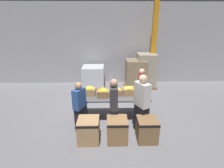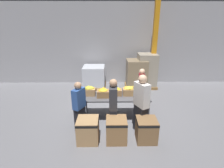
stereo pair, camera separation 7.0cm
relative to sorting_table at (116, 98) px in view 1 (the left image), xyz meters
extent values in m
plane|color=slate|center=(0.00, 0.00, -0.74)|extent=(30.00, 30.00, 0.00)
cube|color=#A8A8AD|center=(0.00, 3.70, 1.26)|extent=(16.00, 0.08, 4.00)
cube|color=#4C4C51|center=(0.00, 0.00, 0.04)|extent=(2.21, 0.84, 0.04)
cylinder|color=#38383D|center=(-1.04, -0.36, -0.36)|extent=(0.05, 0.05, 0.75)
cylinder|color=#38383D|center=(1.04, -0.36, -0.36)|extent=(0.05, 0.05, 0.75)
cylinder|color=#38383D|center=(-1.04, 0.36, -0.36)|extent=(0.05, 0.05, 0.75)
cylinder|color=#38383D|center=(1.04, 0.36, -0.36)|extent=(0.05, 0.05, 0.75)
cube|color=tan|center=(-0.88, 0.09, 0.17)|extent=(0.39, 0.28, 0.23)
ellipsoid|color=gold|center=(-0.88, 0.09, 0.30)|extent=(0.34, 0.23, 0.15)
ellipsoid|color=gold|center=(-0.93, 0.15, 0.33)|extent=(0.14, 0.17, 0.04)
ellipsoid|color=gold|center=(-0.85, 0.08, 0.33)|extent=(0.19, 0.17, 0.06)
ellipsoid|color=gold|center=(-0.89, 0.14, 0.34)|extent=(0.12, 0.21, 0.05)
cube|color=olive|center=(-0.42, -0.05, 0.17)|extent=(0.39, 0.32, 0.22)
ellipsoid|color=gold|center=(-0.42, -0.05, 0.28)|extent=(0.31, 0.29, 0.10)
ellipsoid|color=gold|center=(-0.42, 0.03, 0.33)|extent=(0.10, 0.18, 0.05)
ellipsoid|color=gold|center=(-0.48, -0.08, 0.32)|extent=(0.18, 0.09, 0.05)
cube|color=olive|center=(0.00, 0.10, 0.15)|extent=(0.39, 0.30, 0.20)
ellipsoid|color=gold|center=(0.00, 0.10, 0.26)|extent=(0.31, 0.24, 0.08)
ellipsoid|color=gold|center=(0.03, 0.16, 0.30)|extent=(0.19, 0.12, 0.04)
ellipsoid|color=gold|center=(-0.05, 0.15, 0.29)|extent=(0.21, 0.14, 0.04)
ellipsoid|color=gold|center=(-0.06, 0.03, 0.28)|extent=(0.11, 0.18, 0.06)
cube|color=#A37A4C|center=(0.43, 0.09, 0.17)|extent=(0.39, 0.29, 0.23)
ellipsoid|color=yellow|center=(0.43, 0.09, 0.29)|extent=(0.31, 0.24, 0.13)
ellipsoid|color=yellow|center=(0.44, 0.09, 0.33)|extent=(0.12, 0.18, 0.05)
ellipsoid|color=yellow|center=(0.47, 0.02, 0.32)|extent=(0.14, 0.20, 0.05)
ellipsoid|color=yellow|center=(0.35, 0.08, 0.34)|extent=(0.18, 0.16, 0.04)
ellipsoid|color=yellow|center=(0.53, 0.12, 0.33)|extent=(0.19, 0.18, 0.05)
cube|color=olive|center=(0.89, 0.06, 0.17)|extent=(0.39, 0.29, 0.24)
ellipsoid|color=yellow|center=(0.89, 0.06, 0.30)|extent=(0.31, 0.26, 0.09)
ellipsoid|color=yellow|center=(0.81, 0.00, 0.33)|extent=(0.14, 0.16, 0.04)
ellipsoid|color=yellow|center=(0.98, 0.01, 0.34)|extent=(0.10, 0.20, 0.05)
cube|color=black|center=(0.69, -0.81, -0.32)|extent=(0.38, 0.46, 0.84)
cube|color=silver|center=(0.69, -0.81, 0.45)|extent=(0.43, 0.53, 0.69)
sphere|color=#DBAD89|center=(0.69, -0.81, 0.92)|extent=(0.24, 0.24, 0.24)
cube|color=black|center=(-1.10, -0.68, -0.37)|extent=(0.33, 0.39, 0.72)
cube|color=#2D5199|center=(-1.10, -0.68, 0.29)|extent=(0.37, 0.46, 0.60)
sphere|color=tan|center=(-1.10, -0.68, 0.69)|extent=(0.20, 0.20, 0.20)
cube|color=#2D3856|center=(0.96, 0.74, -0.38)|extent=(0.22, 0.36, 0.72)
cube|color=maroon|center=(0.96, 0.74, 0.28)|extent=(0.24, 0.43, 0.60)
sphere|color=#DBAD89|center=(0.96, 0.74, 0.68)|extent=(0.20, 0.20, 0.20)
cube|color=#2D3856|center=(-0.10, -0.82, -0.34)|extent=(0.21, 0.38, 0.78)
cube|color=#333338|center=(-0.10, -0.82, 0.37)|extent=(0.23, 0.45, 0.65)
sphere|color=tan|center=(-0.10, -0.82, 0.81)|extent=(0.22, 0.22, 0.22)
cube|color=tan|center=(-0.80, -1.25, -0.40)|extent=(0.57, 0.57, 0.67)
cube|color=black|center=(-0.80, -1.25, -0.13)|extent=(0.58, 0.58, 0.07)
cube|color=olive|center=(-0.02, -1.25, -0.40)|extent=(0.55, 0.55, 0.67)
cube|color=black|center=(-0.02, -1.25, -0.12)|extent=(0.56, 0.56, 0.07)
cube|color=olive|center=(0.80, -1.25, -0.41)|extent=(0.54, 0.54, 0.65)
cube|color=black|center=(0.80, -1.25, -0.14)|extent=(0.55, 0.55, 0.07)
cube|color=orange|center=(1.92, 3.08, 1.26)|extent=(0.22, 0.22, 4.00)
cube|color=olive|center=(1.61, 2.94, -0.67)|extent=(0.97, 0.97, 0.13)
cube|color=#A39984|center=(1.61, 2.94, 0.16)|extent=(0.89, 0.89, 1.54)
cube|color=olive|center=(-0.97, 2.94, -0.67)|extent=(1.12, 1.12, 0.13)
cube|color=silver|center=(-0.97, 2.94, -0.14)|extent=(1.03, 1.03, 0.94)
cube|color=olive|center=(1.10, 2.85, -0.67)|extent=(1.04, 1.04, 0.13)
cube|color=#897556|center=(1.10, 2.85, 0.02)|extent=(0.96, 0.96, 1.26)
camera|label=1|loc=(-0.27, -5.29, 2.40)|focal=28.00mm
camera|label=2|loc=(-0.20, -5.29, 2.40)|focal=28.00mm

